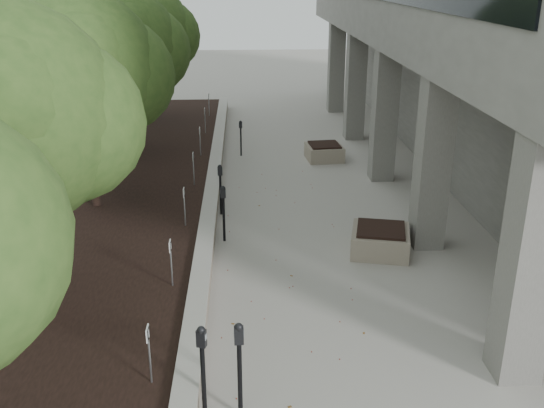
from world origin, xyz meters
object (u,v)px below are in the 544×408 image
object	(u,v)px
crabapple_tree_2	(15,161)
planter_front	(380,240)
parking_meter_3	(224,214)
parking_meter_5	(241,138)
crabapple_tree_4	(122,71)
parking_meter_2	(203,373)
parking_meter_1	(240,371)
planter_back	(324,152)
crabapple_tree_3	(85,102)
crabapple_tree_5	(145,52)
parking_meter_4	(221,190)

from	to	relation	value
crabapple_tree_2	planter_front	size ratio (longest dim) A/B	4.17
parking_meter_3	parking_meter_5	distance (m)	7.32
crabapple_tree_4	parking_meter_3	bearing A→B (deg)	-62.73
crabapple_tree_4	parking_meter_2	size ratio (longest dim) A/B	3.50
parking_meter_1	parking_meter_2	xyz separation A→B (m)	(-0.52, -0.02, -0.01)
parking_meter_3	planter_back	distance (m)	7.49
crabapple_tree_3	parking_meter_2	bearing A→B (deg)	-67.46
crabapple_tree_3	crabapple_tree_5	bearing A→B (deg)	90.00
crabapple_tree_5	parking_meter_5	distance (m)	6.22
crabapple_tree_3	parking_meter_3	bearing A→B (deg)	-24.74
parking_meter_2	planter_front	world-z (taller)	parking_meter_2
parking_meter_2	parking_meter_5	distance (m)	13.59
parking_meter_3	parking_meter_2	bearing A→B (deg)	-89.75
crabapple_tree_2	parking_meter_5	world-z (taller)	crabapple_tree_2
crabapple_tree_4	parking_meter_5	size ratio (longest dim) A/B	4.27
parking_meter_1	parking_meter_2	distance (m)	0.52
crabapple_tree_5	parking_meter_5	size ratio (longest dim) A/B	4.27
crabapple_tree_3	crabapple_tree_5	distance (m)	10.00
parking_meter_2	planter_front	xyz separation A→B (m)	(3.77, 5.47, -0.47)
parking_meter_3	parking_meter_5	xyz separation A→B (m)	(0.41, 7.31, -0.07)
parking_meter_4	planter_back	world-z (taller)	parking_meter_4
parking_meter_1	parking_meter_3	world-z (taller)	parking_meter_1
crabapple_tree_2	parking_meter_5	distance (m)	11.67
crabapple_tree_5	planter_back	xyz separation A→B (m)	(6.69, -4.85, -2.84)
planter_back	parking_meter_2	bearing A→B (deg)	-104.82
crabapple_tree_3	crabapple_tree_4	distance (m)	5.00
parking_meter_5	planter_front	bearing A→B (deg)	-57.98
planter_front	planter_back	distance (m)	7.51
parking_meter_1	planter_back	distance (m)	13.30
parking_meter_5	crabapple_tree_5	bearing A→B (deg)	142.03
crabapple_tree_3	planter_front	xyz separation A→B (m)	(7.02, -2.36, -2.82)
crabapple_tree_5	planter_back	world-z (taller)	crabapple_tree_5
crabapple_tree_3	planter_back	world-z (taller)	crabapple_tree_3
crabapple_tree_2	planter_back	bearing A→B (deg)	56.63
parking_meter_1	planter_back	size ratio (longest dim) A/B	1.32
crabapple_tree_5	parking_meter_4	size ratio (longest dim) A/B	3.89
crabapple_tree_3	crabapple_tree_4	bearing A→B (deg)	90.00
parking_meter_3	planter_back	bearing A→B (deg)	65.22
crabapple_tree_2	parking_meter_4	xyz separation A→B (m)	(3.25, 5.19, -2.42)
parking_meter_2	planter_back	distance (m)	13.44
parking_meter_5	planter_back	bearing A→B (deg)	-1.37
parking_meter_4	crabapple_tree_5	bearing A→B (deg)	99.78
crabapple_tree_2	crabapple_tree_3	bearing A→B (deg)	90.00
parking_meter_4	planter_front	bearing A→B (deg)	-42.52
parking_meter_3	crabapple_tree_5	bearing A→B (deg)	107.75
parking_meter_5	planter_front	world-z (taller)	parking_meter_5
crabapple_tree_3	parking_meter_1	xyz separation A→B (m)	(3.77, -7.81, -2.33)
crabapple_tree_5	parking_meter_4	xyz separation A→B (m)	(3.25, -9.81, -2.42)
parking_meter_2	parking_meter_3	bearing A→B (deg)	106.02
crabapple_tree_3	planter_back	xyz separation A→B (m)	(6.69, 5.15, -2.84)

